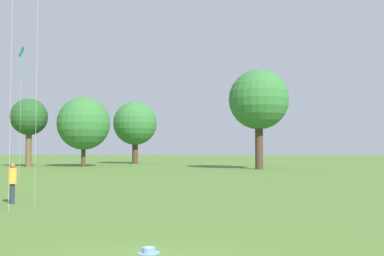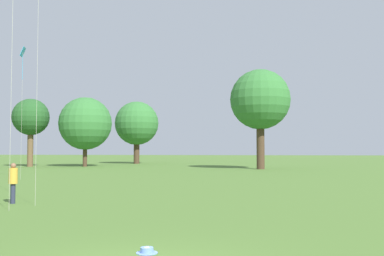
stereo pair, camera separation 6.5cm
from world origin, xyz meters
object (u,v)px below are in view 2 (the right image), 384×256
object	(u,v)px
person_standing_0	(13,179)
distant_tree_2	(260,100)
kite_2	(23,59)
distant_tree_3	(31,118)
distant_tree_0	(85,124)
distant_tree_1	(137,123)

from	to	relation	value
person_standing_0	distant_tree_2	size ratio (longest dim) A/B	0.15
kite_2	distant_tree_3	xyz separation A→B (m)	(-10.82, 22.32, -2.61)
distant_tree_0	distant_tree_3	xyz separation A→B (m)	(-6.60, -1.13, 0.71)
distant_tree_1	distant_tree_2	bearing A→B (deg)	-41.54
person_standing_0	distant_tree_2	distance (m)	34.32
distant_tree_1	distant_tree_3	distance (m)	16.15
distant_tree_1	distant_tree_3	xyz separation A→B (m)	(-10.23, -12.49, 0.09)
kite_2	distant_tree_0	size ratio (longest dim) A/B	1.10
person_standing_0	kite_2	distance (m)	16.48
distant_tree_0	distant_tree_3	world-z (taller)	distant_tree_0
kite_2	distant_tree_2	bearing A→B (deg)	166.86
person_standing_0	distant_tree_3	size ratio (longest dim) A/B	0.19
kite_2	person_standing_0	bearing A→B (deg)	56.19
distant_tree_1	distant_tree_0	bearing A→B (deg)	-107.69
distant_tree_1	distant_tree_3	size ratio (longest dim) A/B	1.10
kite_2	distant_tree_3	world-z (taller)	kite_2
person_standing_0	distant_tree_1	xyz separation A→B (m)	(-7.26, 47.78, 4.99)
distant_tree_2	person_standing_0	bearing A→B (deg)	-108.25
distant_tree_1	distant_tree_2	world-z (taller)	distant_tree_2
distant_tree_0	distant_tree_2	world-z (taller)	distant_tree_2
distant_tree_2	kite_2	bearing A→B (deg)	-132.13
kite_2	distant_tree_2	xyz separation A→B (m)	(17.22, 19.04, -1.16)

